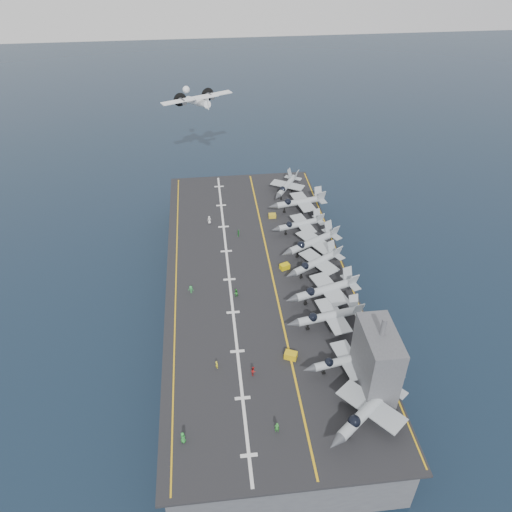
{
  "coord_description": "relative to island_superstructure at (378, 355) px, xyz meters",
  "views": [
    {
      "loc": [
        -9.52,
        -80.06,
        75.88
      ],
      "look_at": [
        0.0,
        4.0,
        13.0
      ],
      "focal_mm": 35.0,
      "sensor_mm": 36.0,
      "label": 1
    }
  ],
  "objects": [
    {
      "name": "crew_1",
      "position": [
        -24.75,
        6.65,
        -6.67
      ],
      "size": [
        1.11,
        1.19,
        1.65
      ],
      "primitive_type": "imported",
      "color": "yellow",
      "rests_on": "flight_deck"
    },
    {
      "name": "fighter_jet_4",
      "position": [
        -2.72,
        30.69,
        -5.05
      ],
      "size": [
        16.94,
        15.18,
        4.9
      ],
      "primitive_type": null,
      "color": "gray",
      "rests_on": "flight_deck"
    },
    {
      "name": "fighter_jet_2",
      "position": [
        -3.76,
        14.54,
        -4.98
      ],
      "size": [
        16.0,
        12.09,
        5.04
      ],
      "primitive_type": null,
      "color": "#90989F",
      "rests_on": "flight_deck"
    },
    {
      "name": "deck_edge_port",
      "position": [
        -32.0,
        30.0,
        -7.48
      ],
      "size": [
        0.25,
        90.0,
        0.02
      ],
      "primitive_type": "cube",
      "color": "gold",
      "rests_on": "flight_deck"
    },
    {
      "name": "crew_6",
      "position": [
        -16.48,
        -6.61,
        -6.47
      ],
      "size": [
        1.3,
        0.92,
        2.06
      ],
      "primitive_type": "imported",
      "color": "#2D842E",
      "rests_on": "flight_deck"
    },
    {
      "name": "landing_centerline",
      "position": [
        -21.0,
        30.0,
        -7.48
      ],
      "size": [
        0.5,
        90.0,
        0.02
      ],
      "primitive_type": "cube",
      "color": "silver",
      "rests_on": "flight_deck"
    },
    {
      "name": "crew_4",
      "position": [
        -17.77,
        45.67,
        -6.64
      ],
      "size": [
        0.92,
        1.17,
        1.71
      ],
      "primitive_type": "imported",
      "color": "#268C33",
      "rests_on": "flight_deck"
    },
    {
      "name": "crew_5",
      "position": [
        -24.27,
        51.95,
        -6.52
      ],
      "size": [
        1.31,
        1.02,
        1.96
      ],
      "primitive_type": "imported",
      "color": "silver",
      "rests_on": "flight_deck"
    },
    {
      "name": "deck_edge_stbd",
      "position": [
        3.5,
        30.0,
        -7.48
      ],
      "size": [
        0.25,
        90.0,
        0.02
      ],
      "primitive_type": "cube",
      "color": "gold",
      "rests_on": "flight_deck"
    },
    {
      "name": "island_superstructure",
      "position": [
        0.0,
        0.0,
        0.0
      ],
      "size": [
        5.0,
        10.0,
        15.0
      ],
      "primitive_type": null,
      "color": "#56595E",
      "rests_on": "flight_deck"
    },
    {
      "name": "tow_cart_c",
      "position": [
        -8.87,
        52.8,
        -6.97
      ],
      "size": [
        1.78,
        1.17,
        1.06
      ],
      "primitive_type": null,
      "color": "gold",
      "rests_on": "flight_deck"
    },
    {
      "name": "fighter_jet_3",
      "position": [
        -2.77,
        21.8,
        -4.87
      ],
      "size": [
        17.37,
        13.98,
        5.25
      ],
      "primitive_type": null,
      "color": "gray",
      "rests_on": "flight_deck"
    },
    {
      "name": "crew_2",
      "position": [
        -20.06,
        24.59,
        -6.61
      ],
      "size": [
        1.27,
        1.13,
        1.78
      ],
      "primitive_type": "imported",
      "color": "green",
      "rests_on": "flight_deck"
    },
    {
      "name": "crew_3",
      "position": [
        -28.89,
        26.64,
        -6.63
      ],
      "size": [
        1.18,
        0.92,
        1.74
      ],
      "primitive_type": "imported",
      "color": "green",
      "rests_on": "flight_deck"
    },
    {
      "name": "hull",
      "position": [
        -15.0,
        30.0,
        -12.9
      ],
      "size": [
        36.0,
        90.0,
        10.0
      ],
      "primitive_type": "cube",
      "color": "#56595E",
      "rests_on": "ground"
    },
    {
      "name": "tow_cart_b",
      "position": [
        -9.06,
        32.29,
        -6.91
      ],
      "size": [
        2.31,
        1.92,
        1.19
      ],
      "primitive_type": null,
      "color": "#CAAF09",
      "rests_on": "flight_deck"
    },
    {
      "name": "fighter_jet_7",
      "position": [
        -1.57,
        55.51,
        -4.97
      ],
      "size": [
        16.2,
        12.38,
        5.06
      ],
      "primitive_type": null,
      "color": "#9EA8AF",
      "rests_on": "flight_deck"
    },
    {
      "name": "crew_0",
      "position": [
        -30.32,
        -6.71,
        -6.48
      ],
      "size": [
        1.42,
        1.47,
        2.05
      ],
      "primitive_type": "imported",
      "color": "#268C33",
      "rests_on": "flight_deck"
    },
    {
      "name": "crew_7",
      "position": [
        -18.76,
        4.61,
        -6.59
      ],
      "size": [
        0.86,
        1.18,
        1.82
      ],
      "primitive_type": "imported",
      "color": "#B21919",
      "rests_on": "flight_deck"
    },
    {
      "name": "transport_plane",
      "position": [
        -25.31,
        90.29,
        8.8
      ],
      "size": [
        25.13,
        21.68,
        4.99
      ],
      "primitive_type": null,
      "color": "silver"
    },
    {
      "name": "fighter_jet_6",
      "position": [
        -3.26,
        45.92,
        -5.25
      ],
      "size": [
        14.72,
        11.62,
        4.5
      ],
      "primitive_type": null,
      "color": "#959FA6",
      "rests_on": "flight_deck"
    },
    {
      "name": "fighter_jet_1",
      "position": [
        -3.54,
        4.06,
        -5.24
      ],
      "size": [
        14.4,
        10.94,
        4.52
      ],
      "primitive_type": null,
      "color": "gray",
      "rests_on": "flight_deck"
    },
    {
      "name": "fighter_jet_8",
      "position": [
        -3.49,
        64.42,
        -5.21
      ],
      "size": [
        14.32,
        15.86,
        4.59
      ],
      "primitive_type": null,
      "color": "gray",
      "rests_on": "flight_deck"
    },
    {
      "name": "ground",
      "position": [
        -15.0,
        30.0,
        -17.9
      ],
      "size": [
        500.0,
        500.0,
        0.0
      ],
      "primitive_type": "plane",
      "color": "#142135",
      "rests_on": "ground"
    },
    {
      "name": "tow_cart_a",
      "position": [
        -11.98,
        7.48,
        -6.87
      ],
      "size": [
        2.48,
        2.11,
        1.26
      ],
      "primitive_type": null,
      "color": "gold",
      "rests_on": "flight_deck"
    },
    {
      "name": "foul_line",
      "position": [
        -12.0,
        30.0,
        -7.48
      ],
      "size": [
        0.35,
        90.0,
        0.02
      ],
      "primitive_type": "cube",
      "color": "gold",
      "rests_on": "flight_deck"
    },
    {
      "name": "flight_deck",
      "position": [
        -15.0,
        30.0,
        -7.7
      ],
      "size": [
        38.0,
        92.0,
        0.4
      ],
      "primitive_type": "cube",
      "color": "black",
      "rests_on": "hull"
    },
    {
      "name": "fighter_jet_5",
      "position": [
        -2.0,
        37.91,
        -4.9
      ],
      "size": [
        17.93,
        15.87,
        5.21
      ],
      "primitive_type": null,
      "color": "gray",
      "rests_on": "flight_deck"
    },
    {
      "name": "fighter_jet_0",
      "position": [
        -2.69,
        -6.11,
        -4.72
      ],
      "size": [
        19.18,
        18.35,
        5.56
      ],
      "primitive_type": null,
      "color": "#9AA2AA",
      "rests_on": "flight_deck"
    }
  ]
}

